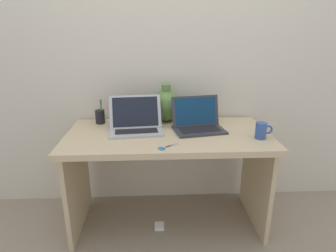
{
  "coord_description": "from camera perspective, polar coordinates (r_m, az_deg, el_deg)",
  "views": [
    {
      "loc": [
        -0.09,
        -1.82,
        1.39
      ],
      "look_at": [
        0.0,
        0.0,
        0.77
      ],
      "focal_mm": 30.31,
      "sensor_mm": 36.0,
      "label": 1
    }
  ],
  "objects": [
    {
      "name": "laptop_right",
      "position": [
        2.01,
        5.92,
        0.99
      ],
      "size": [
        0.38,
        0.29,
        0.23
      ],
      "color": "#333338",
      "rests_on": "desk"
    },
    {
      "name": "scissors",
      "position": [
        1.7,
        -0.55,
        -4.32
      ],
      "size": [
        0.13,
        0.11,
        0.01
      ],
      "color": "#B7B7BC",
      "rests_on": "desk"
    },
    {
      "name": "desk",
      "position": [
        2.0,
        0.0,
        -5.66
      ],
      "size": [
        1.39,
        0.68,
        0.72
      ],
      "color": "#D1B78C",
      "rests_on": "ground"
    },
    {
      "name": "power_brick",
      "position": [
        2.22,
        -1.76,
        -19.49
      ],
      "size": [
        0.07,
        0.07,
        0.03
      ],
      "primitive_type": "cube",
      "color": "white",
      "rests_on": "ground"
    },
    {
      "name": "back_wall",
      "position": [
        2.21,
        -0.48,
        13.84
      ],
      "size": [
        4.4,
        0.04,
        2.4
      ],
      "primitive_type": "cube",
      "color": "beige",
      "rests_on": "ground"
    },
    {
      "name": "ground_plane",
      "position": [
        2.29,
        0.0,
        -18.54
      ],
      "size": [
        6.0,
        6.0,
        0.0
      ],
      "primitive_type": "plane",
      "color": "gray"
    },
    {
      "name": "pen_cup",
      "position": [
        2.19,
        -13.49,
        1.88
      ],
      "size": [
        0.07,
        0.07,
        0.19
      ],
      "color": "black",
      "rests_on": "desk"
    },
    {
      "name": "laptop_left",
      "position": [
        1.99,
        -6.48,
        0.8
      ],
      "size": [
        0.38,
        0.29,
        0.23
      ],
      "color": "#B2B2B7",
      "rests_on": "desk"
    },
    {
      "name": "green_vase",
      "position": [
        2.17,
        -0.35,
        4.19
      ],
      "size": [
        0.21,
        0.21,
        0.29
      ],
      "color": "#5B843D",
      "rests_on": "desk"
    },
    {
      "name": "coffee_mug",
      "position": [
        1.93,
        18.27,
        -0.87
      ],
      "size": [
        0.11,
        0.07,
        0.11
      ],
      "color": "#335199",
      "rests_on": "desk"
    }
  ]
}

